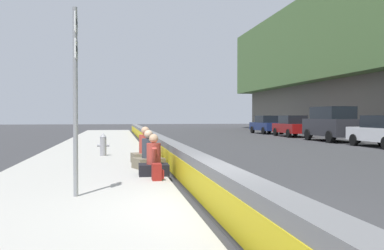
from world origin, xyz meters
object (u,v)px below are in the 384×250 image
(route_sign_post, at_px, (76,88))
(parked_car_third, at_px, (384,131))
(fire_hydrant, at_px, (103,144))
(seated_person_middle, at_px, (149,156))
(seated_person_foreground, at_px, (154,162))
(parked_car_fourth, at_px, (332,123))
(parked_car_far, at_px, (267,125))
(backpack, at_px, (157,172))
(seated_person_rear, at_px, (145,152))
(parked_car_midline, at_px, (292,126))

(route_sign_post, distance_m, parked_car_third, 19.01)
(fire_hydrant, xyz_separation_m, seated_person_middle, (-4.22, -1.44, -0.10))
(seated_person_foreground, distance_m, parked_car_fourth, 19.64)
(parked_car_fourth, distance_m, parked_car_far, 12.35)
(route_sign_post, bearing_deg, backpack, -44.25)
(backpack, height_order, parked_car_fourth, parked_car_fourth)
(parked_car_fourth, xyz_separation_m, parked_car_far, (12.34, -0.03, -0.32))
(backpack, bearing_deg, seated_person_foreground, 0.43)
(parked_car_third, bearing_deg, backpack, 128.17)
(parked_car_third, bearing_deg, parked_car_far, 0.21)
(seated_person_foreground, height_order, seated_person_middle, seated_person_middle)
(seated_person_rear, distance_m, parked_car_far, 27.44)
(seated_person_rear, relative_size, parked_car_far, 0.26)
(fire_hydrant, relative_size, seated_person_middle, 0.78)
(fire_hydrant, height_order, parked_car_third, parked_car_third)
(seated_person_foreground, bearing_deg, backpack, -179.57)
(parked_car_midline, bearing_deg, parked_car_far, 0.18)
(backpack, height_order, parked_car_midline, parked_car_midline)
(fire_hydrant, height_order, seated_person_foreground, seated_person_foreground)
(backpack, distance_m, parked_car_midline, 25.62)
(seated_person_foreground, xyz_separation_m, backpack, (-0.88, -0.01, -0.14))
(route_sign_post, height_order, seated_person_rear, route_sign_post)
(route_sign_post, xyz_separation_m, seated_person_middle, (4.13, -1.68, -1.72))
(parked_car_fourth, bearing_deg, backpack, 140.51)
(parked_car_third, bearing_deg, fire_hydrant, 104.05)
(seated_person_foreground, distance_m, seated_person_rear, 2.94)
(fire_hydrant, relative_size, parked_car_far, 0.19)
(route_sign_post, height_order, parked_car_third, route_sign_post)
(seated_person_foreground, height_order, parked_car_midline, parked_car_midline)
(seated_person_middle, bearing_deg, parked_car_midline, -33.34)
(fire_hydrant, relative_size, seated_person_rear, 0.74)
(seated_person_middle, xyz_separation_m, backpack, (-2.37, -0.03, -0.16))
(backpack, height_order, parked_car_far, parked_car_far)
(fire_hydrant, xyz_separation_m, parked_car_midline, (15.51, -14.42, 0.27))
(seated_person_rear, bearing_deg, fire_hydrant, 27.38)
(fire_hydrant, distance_m, parked_car_far, 25.80)
(parked_car_fourth, xyz_separation_m, parked_car_midline, (6.44, -0.04, -0.32))
(fire_hydrant, xyz_separation_m, parked_car_far, (21.41, -14.40, 0.27))
(seated_person_foreground, xyz_separation_m, seated_person_middle, (1.50, 0.03, 0.02))
(seated_person_foreground, bearing_deg, route_sign_post, 147.07)
(fire_hydrant, height_order, backpack, fire_hydrant)
(seated_person_foreground, bearing_deg, fire_hydrant, 14.37)
(fire_hydrant, distance_m, backpack, 6.76)
(route_sign_post, xyz_separation_m, seated_person_rear, (5.57, -1.68, -1.70))
(route_sign_post, bearing_deg, seated_person_middle, -22.13)
(parked_car_third, bearing_deg, route_sign_post, 129.15)
(seated_person_rear, bearing_deg, backpack, -179.51)
(seated_person_foreground, xyz_separation_m, seated_person_rear, (2.94, 0.03, 0.04))
(fire_hydrant, xyz_separation_m, backpack, (-6.59, -1.47, -0.25))
(route_sign_post, relative_size, parked_car_midline, 0.79)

